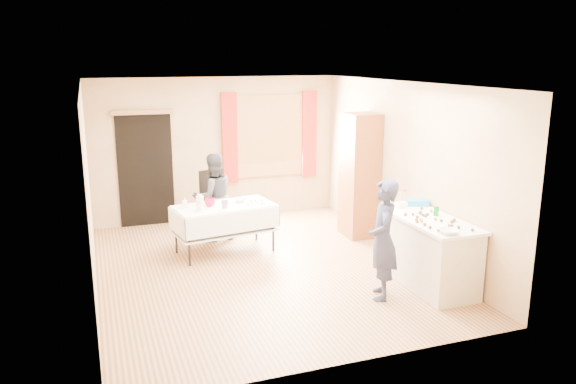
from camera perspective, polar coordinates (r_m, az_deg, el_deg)
name	(u,v)px	position (r m, az deg, el deg)	size (l,w,h in m)	color
floor	(262,268)	(8.13, -2.65, -7.76)	(4.50, 5.50, 0.02)	#9E7047
ceiling	(260,83)	(7.58, -2.87, 11.01)	(4.50, 5.50, 0.02)	white
wall_back	(217,149)	(10.38, -7.21, 4.35)	(4.50, 0.02, 2.60)	tan
wall_front	(347,239)	(5.26, 6.06, -4.77)	(4.50, 0.02, 2.60)	tan
wall_left	(88,192)	(7.44, -19.66, -0.03)	(0.02, 5.50, 2.60)	tan
wall_right	(404,169)	(8.66, 11.71, 2.34)	(0.02, 5.50, 2.60)	tan
window_frame	(270,136)	(10.57, -1.87, 5.71)	(1.32, 0.06, 1.52)	olive
window_pane	(270,136)	(10.55, -1.85, 5.70)	(1.20, 0.02, 1.40)	white
curtain_left	(230,138)	(10.31, -5.94, 5.45)	(0.28, 0.06, 1.65)	#AF2218
curtain_right	(309,134)	(10.78, 2.18, 5.87)	(0.28, 0.06, 1.65)	#AF2218
doorway	(146,170)	(10.21, -14.26, 2.17)	(0.95, 0.04, 2.00)	black
door_lintel	(142,112)	(10.03, -14.59, 7.86)	(1.05, 0.06, 0.08)	olive
cabinet	(360,175)	(9.38, 7.29, 1.67)	(0.50, 0.60, 2.06)	brown
counter	(430,253)	(7.61, 14.20, -6.00)	(0.69, 1.46, 0.91)	beige
party_table	(225,224)	(8.66, -6.46, -3.29)	(1.62, 1.00, 0.75)	black
chair	(218,216)	(9.52, -7.12, -2.48)	(0.57, 0.57, 1.11)	black
girl	(383,240)	(7.03, 9.63, -4.81)	(0.55, 0.65, 1.51)	#1F2341
woman	(213,197)	(9.23, -7.60, -0.50)	(0.78, 0.65, 1.44)	black
soda_can	(436,211)	(7.63, 14.82, -1.91)	(0.07, 0.07, 0.12)	#067C14
mixing_bowl	(448,232)	(6.91, 15.99, -3.89)	(0.25, 0.25, 0.05)	white
foam_block	(401,205)	(7.92, 11.40, -1.31)	(0.15, 0.10, 0.08)	white
blue_basket	(417,202)	(8.11, 13.00, -1.03)	(0.30, 0.20, 0.08)	#1B80BF
pitcher	(200,204)	(8.29, -8.94, -1.17)	(0.11, 0.11, 0.22)	silver
cup_red	(210,202)	(8.54, -7.94, -1.03)	(0.20, 0.20, 0.12)	red
cup_rainbow	(225,204)	(8.42, -6.44, -1.25)	(0.15, 0.15, 0.11)	red
small_bowl	(240,200)	(8.75, -4.87, -0.82)	(0.20, 0.20, 0.05)	white
pastry_tray	(256,203)	(8.64, -3.23, -1.11)	(0.28, 0.20, 0.02)	white
bottle	(185,202)	(8.53, -10.44, -1.04)	(0.08, 0.08, 0.15)	white
cake_balls	(431,219)	(7.40, 14.34, -2.67)	(0.53, 1.09, 0.04)	#3F2314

